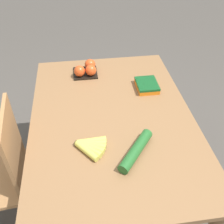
{
  "coord_description": "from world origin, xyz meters",
  "views": [
    {
      "loc": [
        -1.14,
        0.16,
        1.8
      ],
      "look_at": [
        0.0,
        0.0,
        0.81
      ],
      "focal_mm": 42.0,
      "sensor_mm": 36.0,
      "label": 1
    }
  ],
  "objects_px": {
    "banana_bunch": "(90,146)",
    "cucumber_near": "(136,150)",
    "tomato_pack": "(87,69)",
    "carrot_bag": "(147,85)",
    "chair": "(1,175)"
  },
  "relations": [
    {
      "from": "chair",
      "to": "carrot_bag",
      "type": "height_order",
      "value": "chair"
    },
    {
      "from": "tomato_pack",
      "to": "cucumber_near",
      "type": "bearing_deg",
      "value": -165.92
    },
    {
      "from": "carrot_bag",
      "to": "banana_bunch",
      "type": "bearing_deg",
      "value": 139.09
    },
    {
      "from": "chair",
      "to": "cucumber_near",
      "type": "distance_m",
      "value": 0.85
    },
    {
      "from": "tomato_pack",
      "to": "carrot_bag",
      "type": "relative_size",
      "value": 0.99
    },
    {
      "from": "banana_bunch",
      "to": "cucumber_near",
      "type": "distance_m",
      "value": 0.24
    },
    {
      "from": "carrot_bag",
      "to": "tomato_pack",
      "type": "bearing_deg",
      "value": 59.63
    },
    {
      "from": "banana_bunch",
      "to": "carrot_bag",
      "type": "bearing_deg",
      "value": -40.91
    },
    {
      "from": "banana_bunch",
      "to": "tomato_pack",
      "type": "height_order",
      "value": "tomato_pack"
    },
    {
      "from": "banana_bunch",
      "to": "tomato_pack",
      "type": "xyz_separation_m",
      "value": [
        0.71,
        -0.03,
        0.02
      ]
    },
    {
      "from": "banana_bunch",
      "to": "cucumber_near",
      "type": "xyz_separation_m",
      "value": [
        -0.07,
        -0.23,
        0.01
      ]
    },
    {
      "from": "banana_bunch",
      "to": "cucumber_near",
      "type": "height_order",
      "value": "cucumber_near"
    },
    {
      "from": "chair",
      "to": "banana_bunch",
      "type": "height_order",
      "value": "chair"
    },
    {
      "from": "chair",
      "to": "tomato_pack",
      "type": "relative_size",
      "value": 5.58
    },
    {
      "from": "banana_bunch",
      "to": "chair",
      "type": "bearing_deg",
      "value": 77.71
    }
  ]
}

